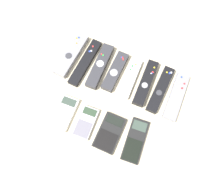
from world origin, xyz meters
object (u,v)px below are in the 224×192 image
(calculator_1, at_px, (86,122))
(calculator_3, at_px, (135,140))
(remote_7, at_px, (176,97))
(calculator_2, at_px, (110,133))
(remote_4, at_px, (130,78))
(remote_3, at_px, (115,71))
(remote_5, at_px, (146,83))
(remote_2, at_px, (100,66))
(remote_1, at_px, (85,62))
(calculator_0, at_px, (64,113))
(remote_6, at_px, (160,89))
(remote_0, at_px, (71,55))

(calculator_1, xyz_separation_m, calculator_3, (0.19, 0.01, -0.00))
(remote_7, relative_size, calculator_2, 1.40)
(remote_4, relative_size, calculator_2, 1.22)
(remote_3, distance_m, remote_5, 0.13)
(remote_2, bearing_deg, remote_1, -175.34)
(calculator_3, bearing_deg, calculator_0, 177.92)
(remote_7, xyz_separation_m, calculator_3, (-0.09, -0.22, -0.00))
(remote_4, distance_m, remote_7, 0.19)
(remote_3, xyz_separation_m, remote_6, (0.19, -0.00, -0.00))
(calculator_0, relative_size, calculator_1, 1.09)
(remote_1, xyz_separation_m, remote_6, (0.32, 0.01, 0.00))
(remote_0, relative_size, remote_4, 1.20)
(remote_6, xyz_separation_m, calculator_3, (-0.02, -0.22, -0.01))
(remote_0, distance_m, calculator_3, 0.43)
(remote_4, relative_size, remote_5, 0.88)
(remote_3, xyz_separation_m, calculator_2, (0.07, -0.23, -0.01))
(remote_5, bearing_deg, remote_1, -178.65)
(remote_7, xyz_separation_m, calculator_1, (-0.28, -0.22, -0.00))
(remote_1, bearing_deg, calculator_3, -32.17)
(remote_0, height_order, remote_3, same)
(remote_2, distance_m, remote_5, 0.19)
(remote_2, xyz_separation_m, remote_7, (0.32, -0.00, -0.00))
(remote_6, bearing_deg, remote_3, -177.26)
(remote_7, relative_size, calculator_0, 1.48)
(calculator_2, bearing_deg, remote_5, 77.79)
(calculator_0, bearing_deg, remote_0, 108.76)
(remote_3, height_order, calculator_2, remote_3)
(remote_2, bearing_deg, remote_6, -1.15)
(remote_4, bearing_deg, remote_3, 175.89)
(calculator_1, height_order, calculator_3, calculator_1)
(remote_4, xyz_separation_m, remote_6, (0.13, 0.00, 0.00))
(remote_5, bearing_deg, remote_3, 179.35)
(remote_7, bearing_deg, remote_5, 177.47)
(remote_4, bearing_deg, remote_0, 178.45)
(calculator_2, height_order, calculator_3, calculator_2)
(remote_3, relative_size, calculator_3, 1.07)
(remote_4, relative_size, remote_6, 0.86)
(remote_5, bearing_deg, calculator_3, -79.89)
(remote_3, relative_size, remote_5, 0.90)
(remote_3, distance_m, remote_7, 0.26)
(remote_0, distance_m, remote_6, 0.39)
(remote_0, xyz_separation_m, remote_7, (0.45, -0.01, -0.00))
(remote_3, bearing_deg, calculator_0, -113.66)
(remote_3, height_order, calculator_0, remote_3)
(remote_3, relative_size, remote_4, 1.02)
(calculator_2, bearing_deg, remote_2, 122.22)
(calculator_2, xyz_separation_m, calculator_3, (0.10, 0.01, -0.00))
(calculator_1, relative_size, calculator_2, 0.87)
(remote_4, bearing_deg, remote_1, -179.42)
(remote_2, bearing_deg, remote_5, -0.45)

